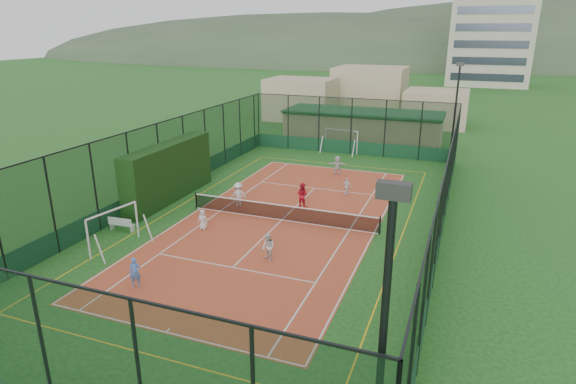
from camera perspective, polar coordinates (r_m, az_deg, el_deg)
name	(u,v)px	position (r m, az deg, el deg)	size (l,w,h in m)	color
ground	(282,220)	(28.51, -0.74, -3.35)	(300.00, 300.00, 0.00)	#1A4E1A
court_slab	(282,220)	(28.51, -0.74, -3.34)	(11.17, 23.97, 0.01)	#C2422B
tennis_net	(282,212)	(28.32, -0.75, -2.36)	(11.67, 0.12, 1.06)	black
perimeter_fence	(282,180)	(27.67, -0.76, 1.45)	(18.12, 34.12, 5.00)	black
floodlight_se	(380,380)	(10.42, 10.82, -21.02)	(0.60, 0.26, 8.25)	black
floodlight_ne	(455,115)	(41.73, 19.15, 8.63)	(0.60, 0.26, 8.25)	black
clubhouse	(363,127)	(48.45, 8.85, 7.65)	(15.20, 7.20, 3.15)	tan
apartment_tower	(495,5)	(106.69, 23.31, 19.65)	(15.00, 12.00, 30.00)	beige
distant_hills	(444,63)	(175.18, 18.03, 14.39)	(200.00, 60.00, 24.00)	#384C33
hedge_left	(169,172)	(32.45, -13.92, 2.35)	(1.28, 8.54, 3.74)	black
white_bench	(122,224)	(28.47, -19.09, -3.57)	(1.49, 0.41, 0.84)	white
futsal_goal_near	(114,229)	(26.23, -19.95, -4.17)	(0.92, 3.16, 2.04)	white
futsal_goal_far	(341,141)	(44.21, 6.30, 6.00)	(3.24, 0.94, 2.09)	white
child_near_left	(203,220)	(27.42, -10.08, -3.24)	(0.57, 0.37, 1.17)	silver
child_near_mid	(135,272)	(22.26, -17.67, -9.05)	(0.49, 0.32, 1.35)	#5086E5
child_near_right	(268,247)	(23.46, -2.36, -6.55)	(0.68, 0.53, 1.40)	silver
child_far_left	(238,195)	(30.57, -5.92, -0.30)	(1.02, 0.59, 1.58)	silver
child_far_right	(347,187)	(32.81, 6.98, 0.64)	(0.70, 0.29, 1.19)	white
child_far_back	(337,165)	(37.42, 5.87, 3.18)	(1.36, 0.43, 1.46)	silver
coach	(302,195)	(30.32, 1.69, -0.35)	(0.77, 0.60, 1.59)	red
tennis_balls	(289,213)	(29.40, 0.14, -2.56)	(6.90, 0.57, 0.07)	#CCE033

